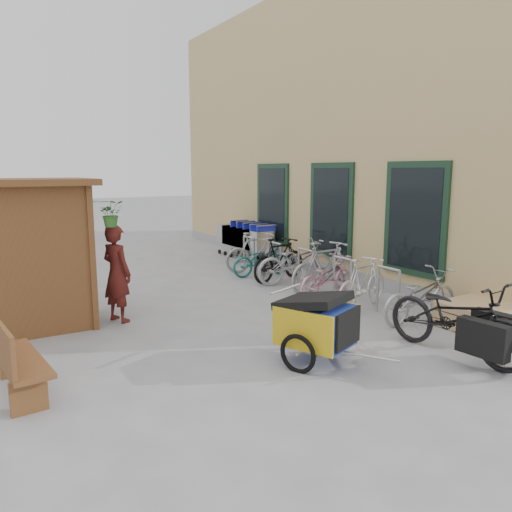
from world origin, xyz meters
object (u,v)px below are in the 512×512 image
bike_4 (296,262)px  bike_7 (257,252)px  kiosk (17,234)px  child_trailer (316,322)px  person_kiosk (117,274)px  bike_0 (420,296)px  shopping_carts (244,237)px  bike_2 (327,277)px  cargo_bike (457,318)px  bike_6 (261,260)px  bike_3 (325,267)px  bike_1 (362,283)px  bike_5 (279,259)px  bench (13,357)px  pallet_stack (483,317)px

bike_4 → bike_7: bearing=10.2°
kiosk → child_trailer: 4.84m
person_kiosk → bike_0: (4.32, -2.69, -0.37)m
shopping_carts → bike_2: 4.82m
cargo_bike → bike_6: bearing=80.6°
cargo_bike → bike_0: 1.59m
person_kiosk → bike_7: (4.17, 2.31, -0.32)m
bike_6 → bike_7: (0.17, 0.48, 0.11)m
kiosk → bike_3: kiosk is taller
person_kiosk → bike_7: person_kiosk is taller
child_trailer → bike_6: 5.50m
kiosk → cargo_bike: bearing=-41.8°
child_trailer → bike_6: (2.26, 5.01, -0.14)m
cargo_bike → bike_2: cargo_bike is taller
bike_0 → bike_3: bike_3 is taller
person_kiosk → bike_7: 4.78m
kiosk → child_trailer: (3.16, -3.53, -1.01)m
cargo_bike → bike_1: (0.56, 2.44, -0.06)m
bike_6 → child_trailer: bearing=160.3°
kiosk → bike_0: (5.74, -3.04, -1.10)m
kiosk → bike_4: bearing=4.2°
kiosk → bike_5: (5.50, 0.82, -1.05)m
bike_6 → bike_7: 0.52m
person_kiosk → bike_2: size_ratio=1.04×
bench → bike_4: 6.75m
kiosk → bike_0: 6.59m
person_kiosk → bike_7: size_ratio=0.98×
bike_1 → bike_2: bearing=-14.3°
shopping_carts → child_trailer: shopping_carts is taller
cargo_bike → bike_7: bearing=79.5°
child_trailer → bike_4: bearing=35.3°
bike_5 → bike_7: (0.09, 1.14, -0.00)m
pallet_stack → bike_4: (-0.60, 4.29, 0.29)m
bike_7 → bike_3: bearing=-169.1°
bike_1 → bike_5: (0.03, 2.77, 0.02)m
bike_1 → bike_3: 1.36m
cargo_bike → person_kiosk: 5.34m
child_trailer → cargo_bike: bearing=-48.5°
bike_0 → bike_1: bike_1 is taller
child_trailer → bike_0: bearing=-11.6°
bike_5 → bike_7: size_ratio=1.00×
bench → bike_2: size_ratio=0.91×
pallet_stack → bike_6: (-0.85, 5.35, 0.19)m
bike_2 → cargo_bike: bearing=158.7°
cargo_bike → bike_1: size_ratio=1.33×
bike_1 → bike_4: size_ratio=0.85×
bike_3 → bike_7: 2.57m
kiosk → cargo_bike: 6.66m
cargo_bike → bike_2: bearing=76.8°
bike_0 → cargo_bike: bearing=147.5°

